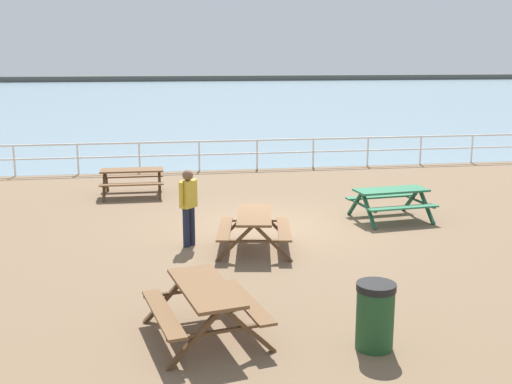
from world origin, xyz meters
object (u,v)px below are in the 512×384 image
(picnic_table_seaward, at_px, (205,298))
(litter_bin, at_px, (375,316))
(picnic_table_near_left, at_px, (254,223))
(picnic_table_near_right, at_px, (132,176))
(visitor, at_px, (188,203))
(picnic_table_mid_centre, at_px, (391,197))

(picnic_table_seaward, height_order, litter_bin, litter_bin)
(picnic_table_near_left, bearing_deg, litter_bin, -159.32)
(picnic_table_near_left, height_order, picnic_table_seaward, same)
(picnic_table_near_right, xyz_separation_m, litter_bin, (3.55, -10.51, -0.10))
(picnic_table_near_right, xyz_separation_m, visitor, (1.32, -5.28, 0.36))
(visitor, relative_size, litter_bin, 1.75)
(visitor, distance_m, litter_bin, 5.71)
(picnic_table_near_right, distance_m, picnic_table_seaward, 9.84)
(litter_bin, bearing_deg, picnic_table_seaward, 161.53)
(picnic_table_near_right, distance_m, visitor, 5.46)
(picnic_table_near_left, height_order, visitor, visitor)
(picnic_table_mid_centre, xyz_separation_m, litter_bin, (-2.85, -6.61, -0.10))
(picnic_table_near_left, height_order, picnic_table_mid_centre, same)
(litter_bin, bearing_deg, picnic_table_near_left, 100.73)
(picnic_table_mid_centre, bearing_deg, picnic_table_near_left, -159.81)
(picnic_table_mid_centre, height_order, visitor, visitor)
(picnic_table_near_right, relative_size, picnic_table_mid_centre, 0.93)
(picnic_table_near_left, distance_m, picnic_table_seaward, 4.21)
(picnic_table_near_right, bearing_deg, visitor, -75.28)
(picnic_table_near_left, xyz_separation_m, picnic_table_seaward, (-1.37, -3.98, 0.00))
(picnic_table_near_right, relative_size, picnic_table_seaward, 0.89)
(visitor, xyz_separation_m, litter_bin, (2.23, -5.23, -0.47))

